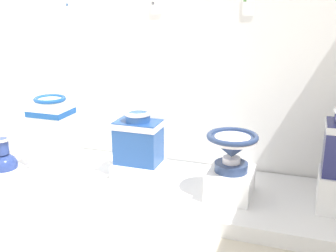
% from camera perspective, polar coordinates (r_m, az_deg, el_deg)
% --- Properties ---
extents(wall_back, '(3.88, 0.06, 2.84)m').
position_cam_1_polar(wall_back, '(3.62, 4.83, 14.56)').
color(wall_back, white).
rests_on(wall_back, ground_plane).
extents(display_platform, '(3.28, 0.98, 0.12)m').
position_cam_1_polar(display_platform, '(3.45, 2.02, -9.03)').
color(display_platform, white).
rests_on(display_platform, ground_plane).
extents(plinth_block_pale_glazed, '(0.32, 0.34, 0.16)m').
position_cam_1_polar(plinth_block_pale_glazed, '(3.92, -15.39, -4.13)').
color(plinth_block_pale_glazed, white).
rests_on(plinth_block_pale_glazed, display_platform).
extents(antique_toilet_pale_glazed, '(0.34, 0.29, 0.48)m').
position_cam_1_polar(antique_toilet_pale_glazed, '(3.82, -15.77, 0.48)').
color(antique_toilet_pale_glazed, white).
rests_on(antique_toilet_pale_glazed, plinth_block_pale_glazed).
extents(plinth_block_central_ornate, '(0.38, 0.36, 0.12)m').
position_cam_1_polar(plinth_block_central_ornate, '(3.60, -4.04, -5.88)').
color(plinth_block_central_ornate, white).
rests_on(plinth_block_central_ornate, display_platform).
extents(antique_toilet_central_ornate, '(0.38, 0.26, 0.46)m').
position_cam_1_polar(antique_toilet_central_ornate, '(3.50, -4.14, -1.55)').
color(antique_toilet_central_ornate, '#224A8F').
rests_on(antique_toilet_central_ornate, plinth_block_central_ornate).
extents(plinth_block_leftmost, '(0.33, 0.40, 0.20)m').
position_cam_1_polar(plinth_block_leftmost, '(3.25, 8.61, -7.82)').
color(plinth_block_leftmost, white).
rests_on(plinth_block_leftmost, display_platform).
extents(antique_toilet_leftmost, '(0.39, 0.39, 0.30)m').
position_cam_1_polar(antique_toilet_leftmost, '(3.14, 8.85, -2.87)').
color(antique_toilet_leftmost, navy).
rests_on(antique_toilet_leftmost, plinth_block_leftmost).
extents(info_placard_first, '(0.13, 0.01, 0.13)m').
position_cam_1_polar(info_placard_first, '(4.08, -13.25, 15.47)').
color(info_placard_first, white).
extents(info_placard_second, '(0.10, 0.01, 0.11)m').
position_cam_1_polar(info_placard_second, '(3.70, -1.59, 16.12)').
color(info_placard_second, white).
extents(info_placard_third, '(0.09, 0.01, 0.15)m').
position_cam_1_polar(info_placard_third, '(3.51, 11.06, 16.01)').
color(info_placard_third, white).
extents(decorative_vase_spare, '(0.26, 0.26, 0.40)m').
position_cam_1_polar(decorative_vase_spare, '(4.02, -21.87, -4.65)').
color(decorative_vase_spare, white).
rests_on(decorative_vase_spare, ground_plane).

